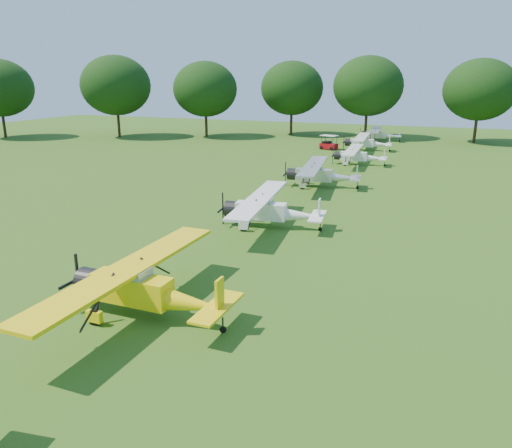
# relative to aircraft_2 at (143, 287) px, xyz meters

# --- Properties ---
(ground) EXTENTS (160.00, 160.00, 0.00)m
(ground) POSITION_rel_aircraft_2_xyz_m (-0.19, 10.25, -1.36)
(ground) COLOR #2B5114
(ground) RESTS_ON ground
(tree_belt) EXTENTS (137.36, 130.27, 14.52)m
(tree_belt) POSITION_rel_aircraft_2_xyz_m (3.38, 10.42, 6.67)
(tree_belt) COLOR black
(tree_belt) RESTS_ON ground
(aircraft_2) EXTENTS (7.43, 11.79, 2.33)m
(aircraft_2) POSITION_rel_aircraft_2_xyz_m (0.00, 0.00, 0.00)
(aircraft_2) COLOR yellow
(aircraft_2) RESTS_ON ground
(aircraft_3) EXTENTS (7.05, 11.20, 2.20)m
(aircraft_3) POSITION_rel_aircraft_2_xyz_m (0.39, 14.03, -0.08)
(aircraft_3) COLOR white
(aircraft_3) RESTS_ON ground
(aircraft_4) EXTENTS (6.96, 11.04, 2.17)m
(aircraft_4) POSITION_rel_aircraft_2_xyz_m (0.34, 27.55, -0.10)
(aircraft_4) COLOR silver
(aircraft_4) RESTS_ON ground
(aircraft_5) EXTENTS (6.15, 9.79, 1.93)m
(aircraft_5) POSITION_rel_aircraft_2_xyz_m (1.34, 40.61, -0.24)
(aircraft_5) COLOR white
(aircraft_5) RESTS_ON ground
(aircraft_6) EXTENTS (6.49, 10.34, 2.03)m
(aircraft_6) POSITION_rel_aircraft_2_xyz_m (0.24, 52.42, -0.18)
(aircraft_6) COLOR white
(aircraft_6) RESTS_ON ground
(aircraft_7) EXTENTS (6.31, 10.04, 1.97)m
(aircraft_7) POSITION_rel_aircraft_2_xyz_m (0.45, 63.15, -0.21)
(aircraft_7) COLOR silver
(aircraft_7) RESTS_ON ground
(golf_cart) EXTENTS (2.54, 1.92, 1.93)m
(golf_cart) POSITION_rel_aircraft_2_xyz_m (-4.67, 51.54, -0.72)
(golf_cart) COLOR #9E0B12
(golf_cart) RESTS_ON ground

